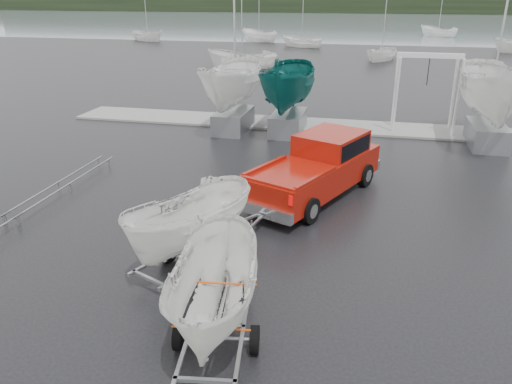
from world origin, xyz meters
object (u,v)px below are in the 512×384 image
at_px(trailer_parked, 214,228).
at_px(boat_hoist, 427,82).
at_px(trailer_hitched, 190,176).
at_px(pickup_truck, 320,165).

xyz_separation_m(trailer_parked, boat_hoist, (5.51, 19.09, -0.09)).
bearing_deg(boat_hoist, trailer_hitched, -113.59).
xyz_separation_m(trailer_hitched, trailer_parked, (1.57, -2.88, 0.07)).
relative_size(pickup_truck, boat_hoist, 1.66).
xyz_separation_m(pickup_truck, trailer_hitched, (-2.70, -6.22, 1.57)).
height_order(pickup_truck, trailer_hitched, trailer_hitched).
height_order(pickup_truck, boat_hoist, boat_hoist).
bearing_deg(trailer_parked, boat_hoist, 65.17).
bearing_deg(trailer_parked, trailer_hitched, 109.84).
distance_m(trailer_hitched, trailer_parked, 3.28).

